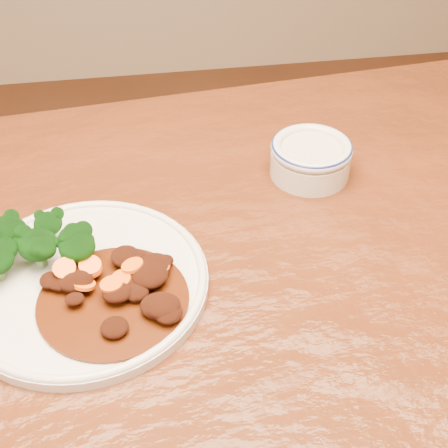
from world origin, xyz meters
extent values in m
cube|color=#52230E|center=(0.00, 0.00, 0.73)|extent=(1.58, 1.04, 0.04)
cylinder|color=silver|center=(-0.17, -0.01, 0.76)|extent=(0.30, 0.30, 0.01)
torus|color=silver|center=(-0.17, -0.01, 0.76)|extent=(0.30, 0.30, 0.01)
cylinder|color=#5C8C48|center=(-0.17, 0.02, 0.77)|extent=(0.01, 0.01, 0.02)
ellipsoid|color=black|center=(-0.17, 0.02, 0.80)|extent=(0.04, 0.04, 0.04)
cylinder|color=#5C8C48|center=(-0.26, 0.06, 0.77)|extent=(0.01, 0.01, 0.02)
ellipsoid|color=black|center=(-0.26, 0.06, 0.80)|extent=(0.05, 0.05, 0.04)
cylinder|color=#5C8C48|center=(-0.21, 0.07, 0.77)|extent=(0.01, 0.01, 0.02)
ellipsoid|color=black|center=(-0.21, 0.07, 0.79)|extent=(0.04, 0.04, 0.03)
cylinder|color=#5C8C48|center=(-0.22, 0.03, 0.77)|extent=(0.01, 0.01, 0.02)
ellipsoid|color=black|center=(-0.22, 0.03, 0.80)|extent=(0.05, 0.05, 0.04)
cylinder|color=#481B07|center=(-0.13, -0.05, 0.77)|extent=(0.18, 0.18, 0.00)
ellipsoid|color=black|center=(-0.08, -0.02, 0.78)|extent=(0.03, 0.03, 0.02)
ellipsoid|color=black|center=(-0.17, -0.05, 0.78)|extent=(0.02, 0.02, 0.01)
ellipsoid|color=black|center=(-0.08, -0.01, 0.78)|extent=(0.04, 0.04, 0.02)
ellipsoid|color=black|center=(-0.08, -0.08, 0.78)|extent=(0.04, 0.04, 0.02)
ellipsoid|color=black|center=(-0.11, -0.04, 0.77)|extent=(0.03, 0.03, 0.02)
ellipsoid|color=black|center=(-0.07, 0.00, 0.77)|extent=(0.02, 0.02, 0.01)
ellipsoid|color=black|center=(-0.13, -0.05, 0.78)|extent=(0.04, 0.03, 0.02)
ellipsoid|color=black|center=(-0.18, 0.01, 0.78)|extent=(0.04, 0.04, 0.02)
ellipsoid|color=black|center=(-0.07, -0.09, 0.78)|extent=(0.03, 0.03, 0.02)
ellipsoid|color=black|center=(-0.19, -0.02, 0.78)|extent=(0.03, 0.03, 0.01)
ellipsoid|color=black|center=(-0.10, 0.00, 0.78)|extent=(0.04, 0.04, 0.02)
ellipsoid|color=black|center=(-0.10, -0.05, 0.78)|extent=(0.03, 0.03, 0.01)
ellipsoid|color=black|center=(-0.17, -0.02, 0.78)|extent=(0.04, 0.03, 0.02)
ellipsoid|color=black|center=(-0.13, -0.10, 0.77)|extent=(0.03, 0.03, 0.02)
ellipsoid|color=black|center=(-0.17, 0.00, 0.77)|extent=(0.03, 0.03, 0.02)
ellipsoid|color=black|center=(-0.09, -0.03, 0.78)|extent=(0.04, 0.04, 0.02)
ellipsoid|color=black|center=(-0.11, 0.01, 0.78)|extent=(0.04, 0.04, 0.02)
ellipsoid|color=black|center=(-0.20, -0.02, 0.78)|extent=(0.03, 0.03, 0.01)
ellipsoid|color=black|center=(-0.08, -0.08, 0.78)|extent=(0.04, 0.04, 0.02)
cylinder|color=#FF5D0D|center=(-0.08, -0.02, 0.78)|extent=(0.04, 0.04, 0.01)
cylinder|color=#FF5D0D|center=(-0.08, -0.03, 0.78)|extent=(0.04, 0.04, 0.01)
cylinder|color=#FF5D0D|center=(-0.16, -0.01, 0.78)|extent=(0.04, 0.04, 0.01)
cylinder|color=#FF5D0D|center=(-0.16, -0.01, 0.79)|extent=(0.04, 0.04, 0.01)
cylinder|color=#FF5D0D|center=(-0.11, -0.02, 0.79)|extent=(0.04, 0.04, 0.01)
cylinder|color=#FF5D0D|center=(-0.19, -0.01, 0.79)|extent=(0.04, 0.04, 0.02)
cylinder|color=#FF5D0D|center=(-0.19, 0.00, 0.78)|extent=(0.04, 0.04, 0.01)
cylinder|color=#FF5D0D|center=(-0.13, -0.04, 0.79)|extent=(0.04, 0.04, 0.01)
cylinder|color=#FF5D0D|center=(-0.12, -0.03, 0.78)|extent=(0.04, 0.04, 0.02)
cylinder|color=#FF5D0D|center=(-0.16, -0.03, 0.78)|extent=(0.04, 0.04, 0.02)
cylinder|color=beige|center=(0.17, 0.18, 0.77)|extent=(0.12, 0.12, 0.04)
cylinder|color=beige|center=(0.17, 0.18, 0.79)|extent=(0.09, 0.09, 0.01)
torus|color=beige|center=(0.17, 0.18, 0.80)|extent=(0.12, 0.12, 0.02)
torus|color=navy|center=(0.17, 0.18, 0.80)|extent=(0.12, 0.12, 0.01)
camera|label=1|loc=(-0.08, -0.56, 1.31)|focal=50.00mm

